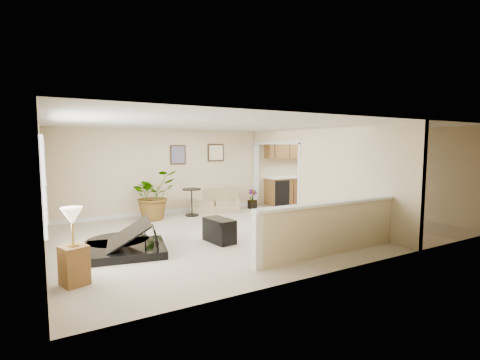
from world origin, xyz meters
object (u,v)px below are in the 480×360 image
accent_table (192,198)px  palm_plant (153,195)px  small_plant (252,200)px  piano_bench (219,230)px  piano (121,223)px  loveseat (214,200)px  lamp_stand (74,252)px

accent_table → palm_plant: bearing=175.3°
small_plant → accent_table: bearing=-175.9°
piano_bench → small_plant: 4.04m
piano → loveseat: (3.33, 2.94, -0.24)m
piano → lamp_stand: size_ratio=1.65×
loveseat → piano_bench: bearing=-90.6°
palm_plant → lamp_stand: bearing=-120.1°
piano → palm_plant: size_ratio=1.24×
piano → piano_bench: 1.96m
loveseat → lamp_stand: 5.98m
palm_plant → lamp_stand: (-2.28, -3.93, -0.18)m
piano_bench → lamp_stand: bearing=-161.0°
piano_bench → piano: bearing=171.3°
accent_table → small_plant: accent_table is taller
accent_table → palm_plant: (-1.09, 0.09, 0.16)m
piano → loveseat: piano is taller
piano_bench → palm_plant: bearing=100.6°
loveseat → small_plant: bearing=13.5°
accent_table → lamp_stand: size_ratio=0.69×
loveseat → lamp_stand: size_ratio=1.60×
piano → palm_plant: (1.36, 2.66, 0.10)m
loveseat → palm_plant: palm_plant is taller
piano → piano_bench: piano is taller
piano → accent_table: piano is taller
loveseat → accent_table: loveseat is taller
palm_plant → small_plant: 3.26m
lamp_stand → loveseat: bearing=44.8°
accent_table → lamp_stand: lamp_stand is taller
accent_table → piano_bench: bearing=-100.6°
piano → accent_table: (2.45, 2.58, -0.06)m
palm_plant → lamp_stand: palm_plant is taller
piano_bench → small_plant: size_ratio=1.21×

